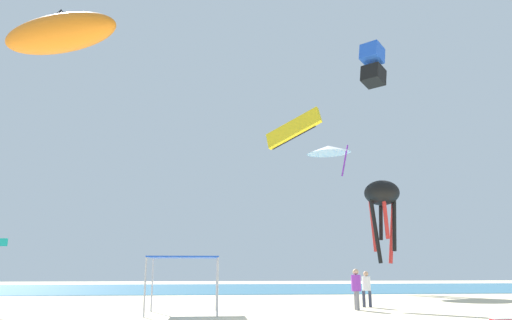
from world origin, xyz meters
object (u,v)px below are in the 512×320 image
Objects in this scene: person_near_tent at (356,286)px; kite_octopus_black at (382,197)px; canopy_tent at (184,260)px; kite_box_blue at (373,65)px; kite_parafoil_yellow at (293,129)px; person_leftmost at (366,286)px; kite_inflatable_orange at (59,33)px; kite_delta_white at (329,150)px.

kite_octopus_black is (6.64, 14.06, 6.23)m from person_near_tent.
canopy_tent is 20.04m from kite_box_blue.
kite_box_blue is (5.61, -0.17, 4.71)m from kite_parafoil_yellow.
kite_box_blue is (12.08, 8.80, 13.36)m from canopy_tent.
canopy_tent is at bearing -159.19° from person_leftmost.
kite_octopus_black is 10.80m from kite_parafoil_yellow.
person_near_tent is at bearing 8.12° from canopy_tent.
kite_box_blue is at bearing 51.65° from kite_inflatable_orange.
canopy_tent is 0.49× the size of kite_inflatable_orange.
kite_octopus_black is at bearing 69.49° from person_leftmost.
kite_octopus_black is at bearing 61.59° from kite_inflatable_orange.
kite_parafoil_yellow is 7.33m from kite_box_blue.
kite_delta_white is 1.77× the size of kite_box_blue.
person_near_tent is 17.78m from kite_inflatable_orange.
kite_parafoil_yellow is at bearing 112.81° from kite_delta_white.
canopy_tent is at bearing 89.60° from kite_parafoil_yellow.
kite_octopus_black is (5.64, 12.47, 6.30)m from person_leftmost.
kite_box_blue is at bearing 165.64° from kite_octopus_black.
person_leftmost is 19.08m from kite_delta_white.
kite_inflatable_orange is (-5.85, -0.78, 9.94)m from canopy_tent.
kite_parafoil_yellow is (-4.71, -9.29, -0.97)m from kite_delta_white.
kite_inflatable_orange is 20.61m from kite_box_blue.
canopy_tent is 0.88× the size of kite_parafoil_yellow.
person_near_tent is at bearing 31.43° from kite_inflatable_orange.
kite_octopus_black is at bearing -107.10° from kite_parafoil_yellow.
kite_inflatable_orange is at bearing 97.90° from kite_delta_white.
kite_parafoil_yellow is at bearing 115.17° from person_leftmost.
kite_parafoil_yellow is (12.31, 9.75, -1.30)m from kite_inflatable_orange.
kite_inflatable_orange is 15.76m from kite_parafoil_yellow.
kite_inflatable_orange is 25.54m from kite_delta_white.
kite_delta_white is (17.02, 19.04, -0.34)m from kite_inflatable_orange.
kite_inflatable_orange reaches higher than person_near_tent.
kite_delta_white is at bearing 71.74° from kite_inflatable_orange.
kite_delta_white is 1.58× the size of kite_parafoil_yellow.
person_leftmost is 0.33× the size of kite_delta_white.
kite_octopus_black is at bearing -21.38° from person_near_tent.
kite_octopus_black reaches higher than person_near_tent.
canopy_tent is 9.39m from person_leftmost.
kite_box_blue reaches higher than person_leftmost.
person_leftmost is 0.58× the size of kite_box_blue.
kite_box_blue is at bearing 145.16° from kite_delta_white.
canopy_tent is 23.47m from kite_delta_white.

